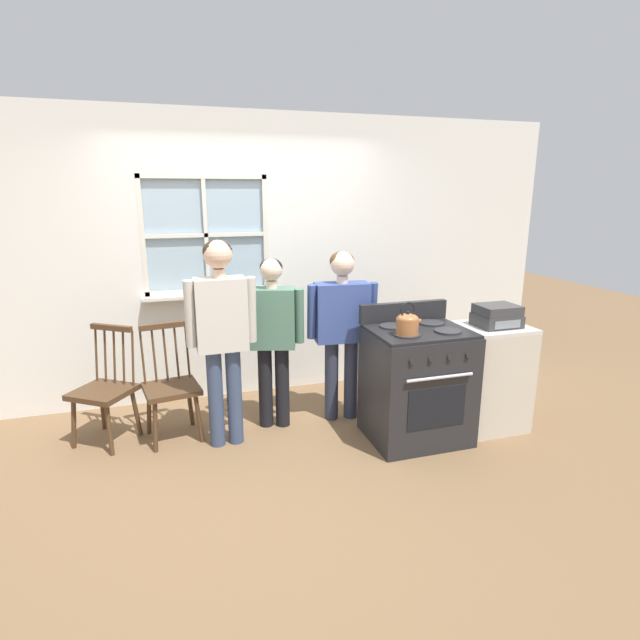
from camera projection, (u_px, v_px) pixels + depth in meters
The scene contains 12 objects.
ground_plane at pixel (282, 457), 3.83m from camera, with size 16.00×16.00×0.00m, color brown.
wall_back at pixel (249, 260), 4.80m from camera, with size 6.40×0.16×2.70m.
chair_by_window at pixel (171, 388), 4.05m from camera, with size 0.48×0.46×0.94m.
chair_near_wall at pixel (105, 391), 3.99m from camera, with size 0.57×0.57×0.94m.
person_elderly_left at pixel (221, 324), 3.80m from camera, with size 0.54×0.23×1.64m.
person_teen_center at pixel (272, 329), 4.15m from camera, with size 0.54×0.30×1.46m.
person_adult_right at pixel (342, 319), 4.29m from camera, with size 0.62×0.25×1.50m.
stove at pixel (417, 383), 4.04m from camera, with size 0.78×0.68×1.08m.
kettle at pixel (407, 323), 3.73m from camera, with size 0.21×0.17×0.25m.
potted_plant at pixel (222, 286), 4.69m from camera, with size 0.14×0.14×0.24m.
side_counter at pixel (490, 376), 4.25m from camera, with size 0.55×0.50×0.90m.
stereo at pixel (497, 316), 4.10m from camera, with size 0.34×0.29×0.18m.
Camera 1 is at (-0.74, -3.38, 1.98)m, focal length 28.00 mm.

